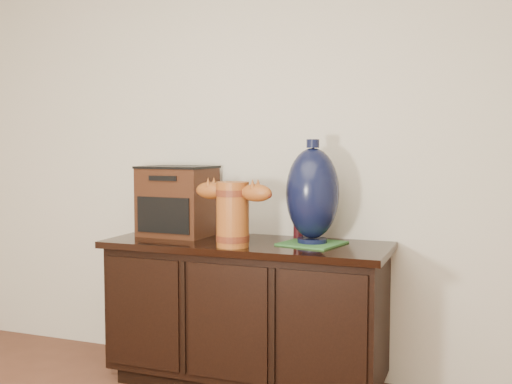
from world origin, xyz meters
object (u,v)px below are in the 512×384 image
at_px(tv_radio, 178,201).
at_px(spray_can, 298,225).
at_px(lamp_base, 313,194).
at_px(sideboard, 246,312).
at_px(terracotta_vessel, 233,210).

height_order(tv_radio, spray_can, tv_radio).
relative_size(tv_radio, spray_can, 2.54).
bearing_deg(lamp_base, sideboard, -172.27).
bearing_deg(lamp_base, terracotta_vessel, -147.70).
relative_size(sideboard, spray_can, 9.39).
height_order(terracotta_vessel, lamp_base, lamp_base).
xyz_separation_m(lamp_base, spray_can, (-0.11, 0.12, -0.18)).
height_order(sideboard, lamp_base, lamp_base).
bearing_deg(spray_can, lamp_base, -48.20).
distance_m(terracotta_vessel, spray_can, 0.42).
xyz_separation_m(terracotta_vessel, spray_can, (0.23, 0.34, -0.10)).
xyz_separation_m(sideboard, terracotta_vessel, (-0.00, -0.17, 0.55)).
bearing_deg(terracotta_vessel, tv_radio, 163.53).
bearing_deg(sideboard, lamp_base, 7.73).
distance_m(sideboard, tv_radio, 0.71).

